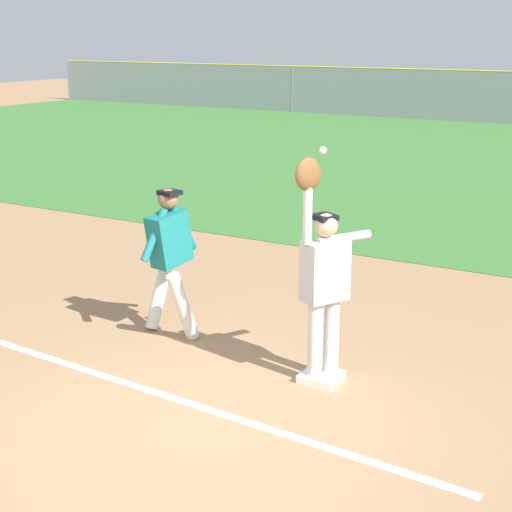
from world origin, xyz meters
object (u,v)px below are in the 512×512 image
baseball (323,150)px  parked_car_red (477,97)px  runner (170,252)px  fielder (323,274)px  parked_car_blue (332,90)px  first_base (321,377)px

baseball → parked_car_red: 28.75m
runner → parked_car_red: bearing=109.4°
fielder → parked_car_blue: fielder is taller
first_base → parked_car_blue: bearing=115.3°
parked_car_red → fielder: bearing=-72.4°
baseball → parked_car_blue: baseball is taller
fielder → parked_car_red: (-6.43, 28.04, -0.45)m
runner → parked_car_blue: bearing=122.5°
baseball → parked_car_blue: bearing=115.2°
fielder → runner: fielder is taller
first_base → baseball: size_ratio=5.14×
runner → parked_car_blue: runner is taller
fielder → baseball: baseball is taller
parked_car_blue → parked_car_red: size_ratio=0.98×
parked_car_blue → baseball: bearing=-66.8°
fielder → baseball: bearing=-12.7°
first_base → fielder: (-0.01, 0.02, 1.08)m
first_base → fielder: size_ratio=0.17×
parked_car_red → first_base: bearing=-72.3°
runner → parked_car_red: size_ratio=0.38×
fielder → parked_car_red: size_ratio=0.50×
first_base → fielder: bearing=126.7°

